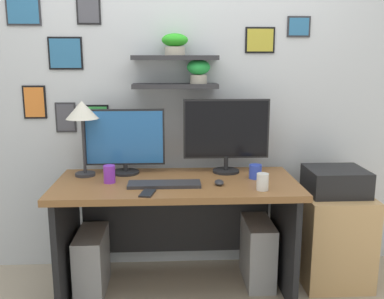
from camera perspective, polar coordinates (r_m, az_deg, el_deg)
name	(u,v)px	position (r m, az deg, el deg)	size (l,w,h in m)	color
ground_plane	(177,290)	(2.99, -1.96, -18.18)	(8.00, 8.00, 0.00)	tan
back_wall_assembly	(174,81)	(3.03, -2.38, 9.13)	(4.40, 0.24, 2.70)	silver
desk	(177,211)	(2.82, -2.06, -8.15)	(1.52, 0.68, 0.75)	brown
monitor_left	(125,141)	(2.88, -8.94, 1.19)	(0.53, 0.18, 0.43)	black
monitor_right	(226,132)	(2.88, 4.59, 2.27)	(0.57, 0.18, 0.50)	black
keyboard	(164,184)	(2.61, -3.71, -4.64)	(0.44, 0.14, 0.02)	#2D2D33
computer_mouse	(219,182)	(2.63, 3.64, -4.39)	(0.06, 0.09, 0.03)	#2D2D33
desk_lamp	(82,115)	(2.84, -14.41, 4.49)	(0.21, 0.21, 0.49)	#2D2D33
cell_phone	(148,193)	(2.46, -5.94, -5.79)	(0.07, 0.14, 0.01)	black
coffee_mug	(255,172)	(2.78, 8.43, -2.92)	(0.08, 0.08, 0.09)	blue
pen_cup	(263,182)	(2.54, 9.37, -4.26)	(0.07, 0.07, 0.10)	white
water_cup	(109,174)	(2.70, -10.94, -3.23)	(0.07, 0.07, 0.11)	purple
drawer_cabinet	(332,236)	(3.15, 18.10, -10.95)	(0.44, 0.50, 0.62)	tan
printer	(336,181)	(3.02, 18.58, -4.00)	(0.38, 0.34, 0.17)	black
computer_tower_left	(92,261)	(2.98, -13.18, -14.31)	(0.18, 0.40, 0.40)	#99999E
computer_tower_right	(258,251)	(3.04, 8.72, -13.26)	(0.18, 0.40, 0.43)	#99999E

